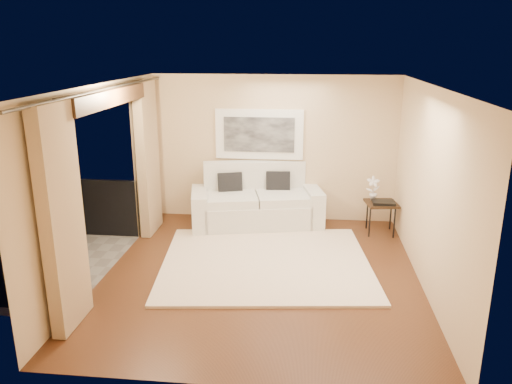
# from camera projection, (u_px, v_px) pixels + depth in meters

# --- Properties ---
(floor) EXTENTS (5.00, 5.00, 0.00)m
(floor) POSITION_uv_depth(u_px,v_px,m) (261.00, 274.00, 7.26)
(floor) COLOR #532E18
(floor) RESTS_ON ground
(room_shell) EXTENTS (5.00, 6.40, 5.00)m
(room_shell) POSITION_uv_depth(u_px,v_px,m) (105.00, 98.00, 6.76)
(room_shell) COLOR white
(room_shell) RESTS_ON ground
(balcony) EXTENTS (1.81, 2.60, 1.17)m
(balcony) POSITION_uv_depth(u_px,v_px,m) (44.00, 253.00, 7.54)
(balcony) COLOR #605B56
(balcony) RESTS_ON ground
(curtains) EXTENTS (0.16, 4.80, 2.64)m
(curtains) POSITION_uv_depth(u_px,v_px,m) (114.00, 182.00, 7.09)
(curtains) COLOR tan
(curtains) RESTS_ON ground
(artwork) EXTENTS (1.62, 0.07, 0.92)m
(artwork) POSITION_uv_depth(u_px,v_px,m) (259.00, 134.00, 9.17)
(artwork) COLOR white
(artwork) RESTS_ON room_shell
(rug) EXTENTS (3.40, 3.04, 0.04)m
(rug) POSITION_uv_depth(u_px,v_px,m) (266.00, 262.00, 7.61)
(rug) COLOR #F7E0C7
(rug) RESTS_ON floor
(sofa) EXTENTS (2.50, 1.47, 1.12)m
(sofa) POSITION_uv_depth(u_px,v_px,m) (256.00, 204.00, 9.18)
(sofa) COLOR silver
(sofa) RESTS_ON floor
(side_table) EXTENTS (0.59, 0.59, 0.57)m
(side_table) POSITION_uv_depth(u_px,v_px,m) (381.00, 206.00, 8.70)
(side_table) COLOR #331F11
(side_table) RESTS_ON floor
(tray) EXTENTS (0.38, 0.28, 0.05)m
(tray) POSITION_uv_depth(u_px,v_px,m) (383.00, 202.00, 8.61)
(tray) COLOR black
(tray) RESTS_ON side_table
(orchid) EXTENTS (0.24, 0.17, 0.43)m
(orchid) POSITION_uv_depth(u_px,v_px,m) (373.00, 189.00, 8.74)
(orchid) COLOR white
(orchid) RESTS_ON side_table
(bistro_table) EXTENTS (0.86, 0.86, 0.83)m
(bistro_table) POSITION_uv_depth(u_px,v_px,m) (24.00, 217.00, 7.41)
(bistro_table) COLOR #331F11
(bistro_table) RESTS_ON balcony
(balcony_chair_far) EXTENTS (0.53, 0.54, 0.99)m
(balcony_chair_far) POSITION_uv_depth(u_px,v_px,m) (40.00, 218.00, 7.87)
(balcony_chair_far) COLOR #331F11
(balcony_chair_far) RESTS_ON balcony
(ice_bucket) EXTENTS (0.18, 0.18, 0.20)m
(ice_bucket) POSITION_uv_depth(u_px,v_px,m) (17.00, 203.00, 7.46)
(ice_bucket) COLOR white
(ice_bucket) RESTS_ON bistro_table
(candle) EXTENTS (0.06, 0.06, 0.07)m
(candle) POSITION_uv_depth(u_px,v_px,m) (31.00, 207.00, 7.50)
(candle) COLOR red
(candle) RESTS_ON bistro_table
(vase) EXTENTS (0.04, 0.04, 0.18)m
(vase) POSITION_uv_depth(u_px,v_px,m) (13.00, 210.00, 7.18)
(vase) COLOR white
(vase) RESTS_ON bistro_table
(glass_a) EXTENTS (0.06, 0.06, 0.12)m
(glass_a) POSITION_uv_depth(u_px,v_px,m) (28.00, 209.00, 7.31)
(glass_a) COLOR white
(glass_a) RESTS_ON bistro_table
(glass_b) EXTENTS (0.06, 0.06, 0.12)m
(glass_b) POSITION_uv_depth(u_px,v_px,m) (37.00, 208.00, 7.36)
(glass_b) COLOR white
(glass_b) RESTS_ON bistro_table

